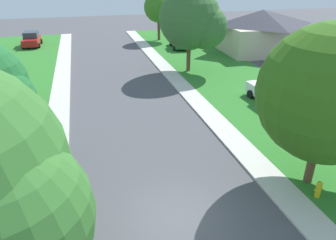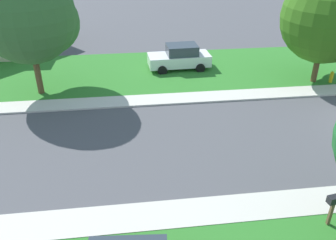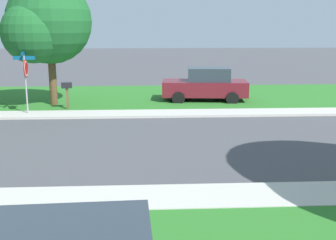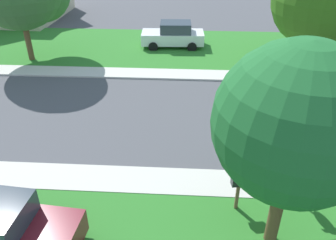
{
  "view_description": "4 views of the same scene",
  "coord_description": "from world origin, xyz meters",
  "px_view_note": "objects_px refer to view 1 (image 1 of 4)",
  "views": [
    {
      "loc": [
        -2.73,
        -8.61,
        8.41
      ],
      "look_at": [
        1.15,
        5.47,
        1.4
      ],
      "focal_mm": 33.34,
      "sensor_mm": 36.0,
      "label": 1
    },
    {
      "loc": [
        -13.97,
        12.64,
        9.12
      ],
      "look_at": [
        -0.23,
        10.91,
        1.4
      ],
      "focal_mm": 37.87,
      "sensor_mm": 36.0,
      "label": 2
    },
    {
      "loc": [
        13.7,
        9.69,
        3.87
      ],
      "look_at": [
        2.67,
        10.28,
        1.4
      ],
      "focal_mm": 45.52,
      "sensor_mm": 36.0,
      "label": 3
    },
    {
      "loc": [
        -13.98,
        7.78,
        8.25
      ],
      "look_at": [
        -2.72,
        8.47,
        1.4
      ],
      "focal_mm": 36.77,
      "sensor_mm": 36.0,
      "label": 4
    }
  ],
  "objects_px": {
    "fire_hydrant": "(318,190)",
    "car_maroon_near_corner": "(7,97)",
    "car_white_kerbside_mid": "(274,92)",
    "car_red_behind_trees": "(32,39)",
    "tree_sidewalk_mid": "(194,21)",
    "tree_sidewalk_far": "(160,8)",
    "house_right_setback": "(261,31)",
    "car_green_driveway_right": "(180,41)",
    "mailbox": "(27,138)",
    "stop_sign_far_corner": "(41,135)"
  },
  "relations": [
    {
      "from": "fire_hydrant",
      "to": "car_maroon_near_corner",
      "type": "bearing_deg",
      "value": 135.9
    },
    {
      "from": "car_white_kerbside_mid",
      "to": "car_red_behind_trees",
      "type": "distance_m",
      "value": 30.16
    },
    {
      "from": "tree_sidewalk_mid",
      "to": "tree_sidewalk_far",
      "type": "bearing_deg",
      "value": 87.1
    },
    {
      "from": "tree_sidewalk_far",
      "to": "car_white_kerbside_mid",
      "type": "bearing_deg",
      "value": -84.94
    },
    {
      "from": "house_right_setback",
      "to": "fire_hydrant",
      "type": "height_order",
      "value": "house_right_setback"
    },
    {
      "from": "tree_sidewalk_far",
      "to": "tree_sidewalk_mid",
      "type": "bearing_deg",
      "value": -92.9
    },
    {
      "from": "car_green_driveway_right",
      "to": "fire_hydrant",
      "type": "distance_m",
      "value": 27.67
    },
    {
      "from": "car_white_kerbside_mid",
      "to": "house_right_setback",
      "type": "distance_m",
      "value": 15.97
    },
    {
      "from": "car_maroon_near_corner",
      "to": "fire_hydrant",
      "type": "distance_m",
      "value": 19.06
    },
    {
      "from": "tree_sidewalk_far",
      "to": "mailbox",
      "type": "height_order",
      "value": "tree_sidewalk_far"
    },
    {
      "from": "stop_sign_far_corner",
      "to": "house_right_setback",
      "type": "xyz_separation_m",
      "value": [
        21.67,
        18.47,
        0.49
      ]
    },
    {
      "from": "house_right_setback",
      "to": "mailbox",
      "type": "height_order",
      "value": "house_right_setback"
    },
    {
      "from": "car_red_behind_trees",
      "to": "car_green_driveway_right",
      "type": "distance_m",
      "value": 18.12
    },
    {
      "from": "car_maroon_near_corner",
      "to": "house_right_setback",
      "type": "bearing_deg",
      "value": 22.56
    },
    {
      "from": "stop_sign_far_corner",
      "to": "tree_sidewalk_mid",
      "type": "bearing_deg",
      "value": 48.2
    },
    {
      "from": "car_green_driveway_right",
      "to": "tree_sidewalk_mid",
      "type": "height_order",
      "value": "tree_sidewalk_mid"
    },
    {
      "from": "car_green_driveway_right",
      "to": "tree_sidewalk_far",
      "type": "relative_size",
      "value": 0.74
    },
    {
      "from": "mailbox",
      "to": "car_green_driveway_right",
      "type": "bearing_deg",
      "value": 55.42
    },
    {
      "from": "house_right_setback",
      "to": "car_white_kerbside_mid",
      "type": "bearing_deg",
      "value": -116.77
    },
    {
      "from": "car_red_behind_trees",
      "to": "car_maroon_near_corner",
      "type": "bearing_deg",
      "value": -88.11
    },
    {
      "from": "house_right_setback",
      "to": "car_green_driveway_right",
      "type": "bearing_deg",
      "value": 153.74
    },
    {
      "from": "car_white_kerbside_mid",
      "to": "mailbox",
      "type": "xyz_separation_m",
      "value": [
        -15.45,
        -2.74,
        0.14
      ]
    },
    {
      "from": "fire_hydrant",
      "to": "mailbox",
      "type": "distance_m",
      "value": 13.39
    },
    {
      "from": "stop_sign_far_corner",
      "to": "car_white_kerbside_mid",
      "type": "xyz_separation_m",
      "value": [
        14.51,
        4.28,
        -1.01
      ]
    },
    {
      "from": "car_white_kerbside_mid",
      "to": "tree_sidewalk_far",
      "type": "height_order",
      "value": "tree_sidewalk_far"
    },
    {
      "from": "car_green_driveway_right",
      "to": "tree_sidewalk_mid",
      "type": "distance_m",
      "value": 10.26
    },
    {
      "from": "car_green_driveway_right",
      "to": "fire_hydrant",
      "type": "bearing_deg",
      "value": -95.8
    },
    {
      "from": "car_maroon_near_corner",
      "to": "car_white_kerbside_mid",
      "type": "bearing_deg",
      "value": -12.74
    },
    {
      "from": "car_maroon_near_corner",
      "to": "tree_sidewalk_mid",
      "type": "bearing_deg",
      "value": 18.28
    },
    {
      "from": "car_white_kerbside_mid",
      "to": "house_right_setback",
      "type": "xyz_separation_m",
      "value": [
        7.16,
        14.19,
        1.5
      ]
    },
    {
      "from": "car_maroon_near_corner",
      "to": "fire_hydrant",
      "type": "relative_size",
      "value": 5.35
    },
    {
      "from": "house_right_setback",
      "to": "tree_sidewalk_mid",
      "type": "bearing_deg",
      "value": -151.6
    },
    {
      "from": "fire_hydrant",
      "to": "house_right_setback",
      "type": "bearing_deg",
      "value": 65.0
    },
    {
      "from": "stop_sign_far_corner",
      "to": "car_red_behind_trees",
      "type": "relative_size",
      "value": 0.64
    },
    {
      "from": "car_red_behind_trees",
      "to": "car_white_kerbside_mid",
      "type": "bearing_deg",
      "value": -53.0
    },
    {
      "from": "car_white_kerbside_mid",
      "to": "mailbox",
      "type": "relative_size",
      "value": 3.34
    },
    {
      "from": "car_white_kerbside_mid",
      "to": "mailbox",
      "type": "bearing_deg",
      "value": -169.94
    },
    {
      "from": "car_red_behind_trees",
      "to": "mailbox",
      "type": "distance_m",
      "value": 26.96
    },
    {
      "from": "car_maroon_near_corner",
      "to": "house_right_setback",
      "type": "height_order",
      "value": "house_right_setback"
    },
    {
      "from": "car_maroon_near_corner",
      "to": "fire_hydrant",
      "type": "xyz_separation_m",
      "value": [
        13.69,
        -13.26,
        -0.44
      ]
    },
    {
      "from": "tree_sidewalk_mid",
      "to": "fire_hydrant",
      "type": "distance_m",
      "value": 18.59
    },
    {
      "from": "tree_sidewalk_mid",
      "to": "house_right_setback",
      "type": "bearing_deg",
      "value": 28.4
    },
    {
      "from": "car_white_kerbside_mid",
      "to": "tree_sidewalk_mid",
      "type": "distance_m",
      "value": 9.94
    },
    {
      "from": "fire_hydrant",
      "to": "car_green_driveway_right",
      "type": "bearing_deg",
      "value": 84.2
    },
    {
      "from": "car_white_kerbside_mid",
      "to": "tree_sidewalk_mid",
      "type": "relative_size",
      "value": 0.59
    },
    {
      "from": "car_red_behind_trees",
      "to": "car_maroon_near_corner",
      "type": "xyz_separation_m",
      "value": [
        0.66,
        -20.13,
        0.0
      ]
    },
    {
      "from": "tree_sidewalk_mid",
      "to": "mailbox",
      "type": "bearing_deg",
      "value": -137.6
    },
    {
      "from": "stop_sign_far_corner",
      "to": "house_right_setback",
      "type": "height_order",
      "value": "house_right_setback"
    },
    {
      "from": "car_maroon_near_corner",
      "to": "car_green_driveway_right",
      "type": "height_order",
      "value": "same"
    },
    {
      "from": "tree_sidewalk_far",
      "to": "fire_hydrant",
      "type": "bearing_deg",
      "value": -93.02
    }
  ]
}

